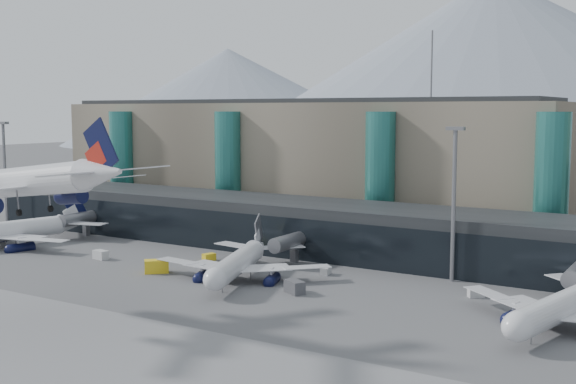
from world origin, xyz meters
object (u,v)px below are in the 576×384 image
object	(u,v)px
lightmast_mid	(454,195)
veh_g	(326,271)
veh_h	(157,266)
lightmast_left	(5,168)
veh_d	(476,293)
veh_a	(101,255)
jet_parked_mid	(242,254)
hero_jet	(42,173)
jet_parked_right	(570,295)
veh_c	(295,287)
veh_b	(209,257)
jet_parked_left	(22,224)

from	to	relation	value
lightmast_mid	veh_g	distance (m)	25.30
lightmast_mid	veh_h	size ratio (longest dim) A/B	6.20
lightmast_left	veh_d	size ratio (longest dim) A/B	10.74
lightmast_mid	veh_g	size ratio (longest dim) A/B	11.40
veh_a	jet_parked_mid	bearing A→B (deg)	12.22
lightmast_left	hero_jet	size ratio (longest dim) A/B	0.72
jet_parked_right	veh_d	xyz separation A→B (m)	(-14.81, 7.51, -3.31)
veh_g	jet_parked_mid	bearing A→B (deg)	-61.60
jet_parked_right	lightmast_left	bearing A→B (deg)	96.99
jet_parked_right	veh_a	xyz separation A→B (m)	(-84.37, -2.15, -3.14)
jet_parked_mid	veh_c	size ratio (longest dim) A/B	8.92
lightmast_left	veh_b	bearing A→B (deg)	-4.46
veh_a	veh_d	distance (m)	70.23
lightmast_left	veh_d	bearing A→B (deg)	-2.55
lightmast_left	veh_b	xyz separation A→B (m)	(65.48, -5.11, -13.74)
hero_jet	jet_parked_left	world-z (taller)	hero_jet
lightmast_left	veh_c	world-z (taller)	lightmast_left
jet_parked_mid	veh_a	xyz separation A→B (m)	(-31.47, -2.09, -3.09)
hero_jet	jet_parked_left	size ratio (longest dim) A/B	0.98
jet_parked_left	veh_c	size ratio (longest dim) A/B	9.91
veh_c	veh_g	xyz separation A→B (m)	(-1.99, 13.73, -0.35)
veh_b	veh_d	size ratio (longest dim) A/B	0.99
lightmast_mid	veh_b	world-z (taller)	lightmast_mid
lightmast_mid	veh_g	bearing A→B (deg)	-161.16
veh_c	veh_g	size ratio (longest dim) A/B	1.62
veh_d	veh_h	xyz separation A→B (m)	(-52.62, -12.84, 0.46)
lightmast_mid	veh_a	distance (m)	66.83
jet_parked_right	veh_d	distance (m)	16.93
lightmast_left	veh_g	size ratio (longest dim) A/B	11.40
veh_a	veh_d	size ratio (longest dim) A/B	1.27
jet_parked_mid	veh_g	size ratio (longest dim) A/B	14.43
veh_b	veh_g	bearing A→B (deg)	-68.83
hero_jet	jet_parked_left	bearing A→B (deg)	149.80
lightmast_left	veh_g	bearing A→B (deg)	-2.46
jet_parked_mid	jet_parked_right	bearing A→B (deg)	-109.09
lightmast_mid	veh_h	world-z (taller)	lightmast_mid
jet_parked_left	veh_c	xyz separation A→B (m)	(70.41, -5.01, -3.37)
lightmast_left	hero_jet	xyz separation A→B (m)	(71.09, -47.58, 5.60)
jet_parked_right	veh_c	xyz separation A→B (m)	(-39.52, -4.88, -2.98)
veh_a	lightmast_mid	bearing A→B (deg)	24.24
jet_parked_mid	veh_a	world-z (taller)	jet_parked_mid
jet_parked_left	veh_c	world-z (taller)	jet_parked_left
lightmast_left	veh_g	world-z (taller)	lightmast_left
hero_jet	jet_parked_left	xyz separation A→B (m)	(-49.60, 35.00, -15.64)
veh_g	veh_h	distance (m)	29.55
jet_parked_left	jet_parked_mid	world-z (taller)	jet_parked_left
lightmast_mid	veh_a	size ratio (longest dim) A/B	8.48
lightmast_mid	hero_jet	size ratio (longest dim) A/B	0.72
hero_jet	veh_a	distance (m)	44.91
veh_b	veh_g	world-z (taller)	veh_b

